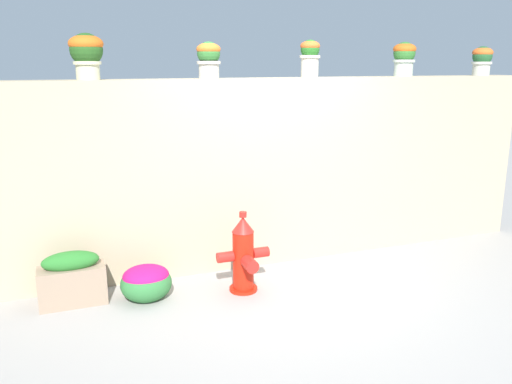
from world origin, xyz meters
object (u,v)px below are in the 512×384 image
object	(u,v)px
potted_plant_5	(482,59)
flower_bush_left	(146,281)
potted_plant_1	(86,51)
potted_plant_2	(209,57)
potted_plant_4	(404,56)
planter_box	(72,279)
potted_plant_3	(310,55)
fire_hydrant	(244,256)

from	to	relation	value
potted_plant_5	flower_bush_left	distance (m)	4.75
potted_plant_1	potted_plant_2	distance (m)	1.16
potted_plant_5	potted_plant_2	bearing A→B (deg)	-179.91
potted_plant_2	potted_plant_1	bearing A→B (deg)	-179.96
potted_plant_1	potted_plant_4	world-z (taller)	potted_plant_1
potted_plant_5	planter_box	bearing A→B (deg)	-175.21
potted_plant_3	planter_box	distance (m)	3.32
planter_box	potted_plant_3	bearing A→B (deg)	10.28
potted_plant_1	potted_plant_3	size ratio (longest dim) A/B	1.06
potted_plant_1	flower_bush_left	size ratio (longest dim) A/B	0.87
fire_hydrant	flower_bush_left	xyz separation A→B (m)	(-0.92, 0.15, -0.18)
fire_hydrant	potted_plant_4	bearing A→B (deg)	18.57
potted_plant_4	planter_box	size ratio (longest dim) A/B	0.65
potted_plant_4	potted_plant_1	bearing A→B (deg)	-179.01
potted_plant_2	potted_plant_3	distance (m)	1.15
potted_plant_2	planter_box	bearing A→B (deg)	-164.41
potted_plant_3	flower_bush_left	distance (m)	2.91
potted_plant_3	fire_hydrant	xyz separation A→B (m)	(-1.04, -0.76, -1.89)
planter_box	potted_plant_2	bearing A→B (deg)	15.59
potted_plant_4	planter_box	world-z (taller)	potted_plant_4
potted_plant_5	fire_hydrant	bearing A→B (deg)	-168.17
fire_hydrant	potted_plant_5	bearing A→B (deg)	11.83
potted_plant_5	potted_plant_4	bearing A→B (deg)	177.17
fire_hydrant	potted_plant_2	bearing A→B (deg)	99.11
potted_plant_5	planter_box	distance (m)	5.31
potted_plant_2	potted_plant_3	bearing A→B (deg)	3.30
fire_hydrant	flower_bush_left	bearing A→B (deg)	170.64
fire_hydrant	planter_box	size ratio (longest dim) A/B	1.34
potted_plant_3	fire_hydrant	distance (m)	2.28
potted_plant_3	potted_plant_5	bearing A→B (deg)	-1.51
fire_hydrant	planter_box	world-z (taller)	fire_hydrant
potted_plant_3	potted_plant_2	bearing A→B (deg)	-176.70
flower_bush_left	potted_plant_2	bearing A→B (deg)	33.94
potted_plant_4	potted_plant_5	bearing A→B (deg)	-2.83
potted_plant_1	fire_hydrant	world-z (taller)	potted_plant_1
flower_bush_left	potted_plant_1	bearing A→B (deg)	122.79
flower_bush_left	planter_box	xyz separation A→B (m)	(-0.65, 0.14, 0.06)
potted_plant_1	fire_hydrant	distance (m)	2.40
potted_plant_1	flower_bush_left	bearing A→B (deg)	-57.21
fire_hydrant	potted_plant_3	bearing A→B (deg)	36.25
potted_plant_1	potted_plant_4	distance (m)	3.51
potted_plant_4	fire_hydrant	size ratio (longest dim) A/B	0.48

